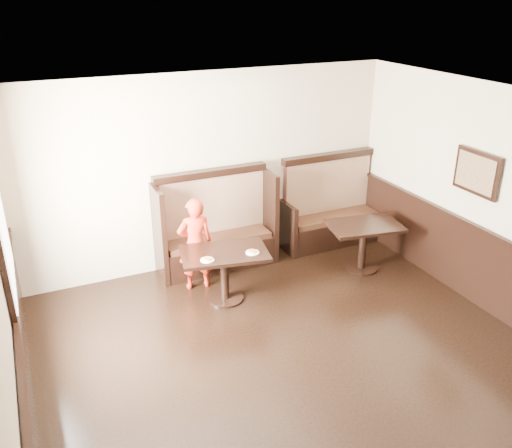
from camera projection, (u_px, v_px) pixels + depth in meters
ground at (335, 407)px, 5.36m from camera, size 7.00×7.00×0.00m
room_shell at (296, 343)px, 5.21m from camera, size 7.00×7.00×7.00m
booth_main at (215, 233)px, 7.89m from camera, size 1.75×0.72×1.45m
booth_neighbor at (330, 214)px, 8.65m from camera, size 1.65×0.72×1.45m
table_main at (224, 263)px, 6.99m from camera, size 1.22×0.89×0.70m
table_neighbor at (364, 236)px, 7.77m from camera, size 1.13×0.84×0.71m
child at (195, 244)px, 7.25m from camera, size 0.50×0.36×1.31m
pizza_plate_left at (207, 259)px, 6.70m from camera, size 0.17×0.17×0.03m
pizza_plate_right at (252, 252)px, 6.89m from camera, size 0.18×0.18×0.03m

